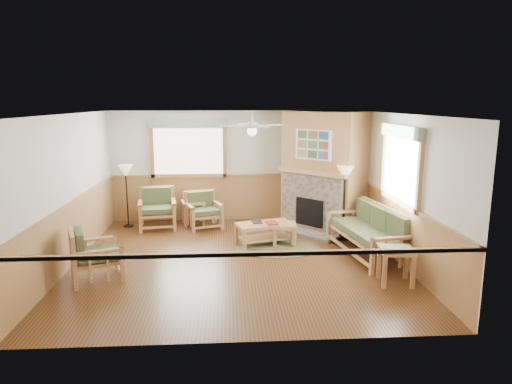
{
  "coord_description": "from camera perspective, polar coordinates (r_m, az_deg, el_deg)",
  "views": [
    {
      "loc": [
        -0.15,
        -8.15,
        2.92
      ],
      "look_at": [
        0.4,
        0.7,
        1.15
      ],
      "focal_mm": 32.0,
      "sensor_mm": 36.0,
      "label": 1
    }
  ],
  "objects": [
    {
      "name": "floor_lamp_right",
      "position": [
        9.84,
        10.98,
        -1.37
      ],
      "size": [
        0.41,
        0.41,
        1.6
      ],
      "primitive_type": null,
      "rotation": [
        0.0,
        0.0,
        0.13
      ],
      "color": "black",
      "rests_on": "floor"
    },
    {
      "name": "window_back",
      "position": [
        11.16,
        -8.55,
        9.16
      ],
      "size": [
        1.9,
        0.16,
        1.5
      ],
      "primitive_type": null,
      "color": "white",
      "rests_on": "wall_back"
    },
    {
      "name": "window_right",
      "position": [
        8.55,
        17.97,
        8.13
      ],
      "size": [
        0.16,
        1.9,
        1.5
      ],
      "primitive_type": null,
      "color": "white",
      "rests_on": "wall_right"
    },
    {
      "name": "end_table_sofa",
      "position": [
        7.83,
        17.07,
        -8.82
      ],
      "size": [
        0.59,
        0.57,
        0.59
      ],
      "primitive_type": null,
      "rotation": [
        0.0,
        0.0,
        -0.12
      ],
      "color": "tan",
      "rests_on": "floor"
    },
    {
      "name": "floor_lamp_left",
      "position": [
        11.12,
        -15.83,
        -0.46
      ],
      "size": [
        0.42,
        0.42,
        1.48
      ],
      "primitive_type": null,
      "rotation": [
        0.0,
        0.0,
        -0.3
      ],
      "color": "black",
      "rests_on": "floor"
    },
    {
      "name": "armchair_back_left",
      "position": [
        10.85,
        -12.24,
        -2.06
      ],
      "size": [
        0.94,
        0.94,
        0.93
      ],
      "primitive_type": null,
      "rotation": [
        0.0,
        0.0,
        0.15
      ],
      "color": "tan",
      "rests_on": "floor"
    },
    {
      "name": "wall_right",
      "position": [
        8.88,
        17.28,
        0.59
      ],
      "size": [
        0.02,
        6.0,
        2.7
      ],
      "primitive_type": "cube",
      "color": "silver",
      "rests_on": "floor"
    },
    {
      "name": "ceiling",
      "position": [
        8.16,
        -2.53,
        9.73
      ],
      "size": [
        6.0,
        6.0,
        0.01
      ],
      "primitive_type": "cube",
      "color": "white",
      "rests_on": "floor"
    },
    {
      "name": "footstool",
      "position": [
        9.52,
        3.51,
        -5.24
      ],
      "size": [
        0.52,
        0.52,
        0.43
      ],
      "primitive_type": null,
      "rotation": [
        0.0,
        0.0,
        -0.04
      ],
      "color": "tan",
      "rests_on": "floor"
    },
    {
      "name": "book_red",
      "position": [
        9.37,
        2.0,
        -3.8
      ],
      "size": [
        0.27,
        0.34,
        0.03
      ],
      "primitive_type": "cube",
      "rotation": [
        0.0,
        0.0,
        0.19
      ],
      "color": "maroon",
      "rests_on": "coffee_table"
    },
    {
      "name": "armchair_left",
      "position": [
        8.05,
        -19.34,
        -7.32
      ],
      "size": [
        1.01,
        1.01,
        0.88
      ],
      "primitive_type": null,
      "rotation": [
        0.0,
        0.0,
        1.94
      ],
      "color": "tan",
      "rests_on": "floor"
    },
    {
      "name": "ceiling_fan",
      "position": [
        8.47,
        -0.51,
        9.52
      ],
      "size": [
        1.59,
        1.59,
        0.36
      ],
      "primitive_type": null,
      "rotation": [
        0.0,
        0.0,
        0.35
      ],
      "color": "white",
      "rests_on": "ceiling"
    },
    {
      "name": "wall_left",
      "position": [
        8.78,
        -22.43,
        0.12
      ],
      "size": [
        0.02,
        6.0,
        2.7
      ],
      "primitive_type": "cube",
      "color": "silver",
      "rests_on": "floor"
    },
    {
      "name": "sofa",
      "position": [
        9.01,
        13.71,
        -4.82
      ],
      "size": [
        2.15,
        1.16,
        0.94
      ],
      "primitive_type": null,
      "rotation": [
        0.0,
        0.0,
        -1.41
      ],
      "color": "tan",
      "rests_on": "floor"
    },
    {
      "name": "wainscot",
      "position": [
        8.49,
        -2.41,
        -4.93
      ],
      "size": [
        6.0,
        6.0,
        1.1
      ],
      "primitive_type": null,
      "color": "#A87945",
      "rests_on": "floor"
    },
    {
      "name": "fireplace",
      "position": [
        10.56,
        8.52,
        2.6
      ],
      "size": [
        3.11,
        3.11,
        2.7
      ],
      "primitive_type": null,
      "rotation": [
        0.0,
        0.0,
        -0.79
      ],
      "color": "#A87945",
      "rests_on": "floor"
    },
    {
      "name": "armchair_back_right",
      "position": [
        10.7,
        -6.57,
        -2.31
      ],
      "size": [
        0.95,
        0.95,
        0.84
      ],
      "primitive_type": null,
      "rotation": [
        0.0,
        0.0,
        0.34
      ],
      "color": "tan",
      "rests_on": "floor"
    },
    {
      "name": "wall_back",
      "position": [
        11.27,
        -2.77,
        3.26
      ],
      "size": [
        6.0,
        0.02,
        2.7
      ],
      "primitive_type": "cube",
      "color": "silver",
      "rests_on": "floor"
    },
    {
      "name": "braided_rug",
      "position": [
        9.25,
        2.76,
        -7.1
      ],
      "size": [
        2.14,
        2.14,
        0.01
      ],
      "primitive_type": "cylinder",
      "rotation": [
        0.0,
        0.0,
        0.3
      ],
      "color": "brown",
      "rests_on": "floor"
    },
    {
      "name": "end_table_chairs",
      "position": [
        11.05,
        -7.88,
        -2.59
      ],
      "size": [
        0.62,
        0.61,
        0.58
      ],
      "primitive_type": null,
      "rotation": [
        0.0,
        0.0,
        0.24
      ],
      "color": "tan",
      "rests_on": "floor"
    },
    {
      "name": "coffee_table",
      "position": [
        9.47,
        1.06,
        -5.24
      ],
      "size": [
        1.25,
        0.88,
        0.45
      ],
      "primitive_type": null,
      "rotation": [
        0.0,
        0.0,
        0.3
      ],
      "color": "tan",
      "rests_on": "floor"
    },
    {
      "name": "floor",
      "position": [
        8.66,
        -2.38,
        -8.46
      ],
      "size": [
        6.0,
        6.0,
        0.01
      ],
      "primitive_type": "cube",
      "color": "#533117",
      "rests_on": "ground"
    },
    {
      "name": "wall_front",
      "position": [
        5.39,
        -1.8,
        -5.65
      ],
      "size": [
        6.0,
        0.02,
        2.7
      ],
      "primitive_type": "cube",
      "color": "silver",
      "rests_on": "floor"
    },
    {
      "name": "book_dark",
      "position": [
        9.46,
        0.12,
        -3.67
      ],
      "size": [
        0.21,
        0.28,
        0.03
      ],
      "primitive_type": "cube",
      "rotation": [
        0.0,
        0.0,
        0.04
      ],
      "color": "black",
      "rests_on": "coffee_table"
    }
  ]
}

